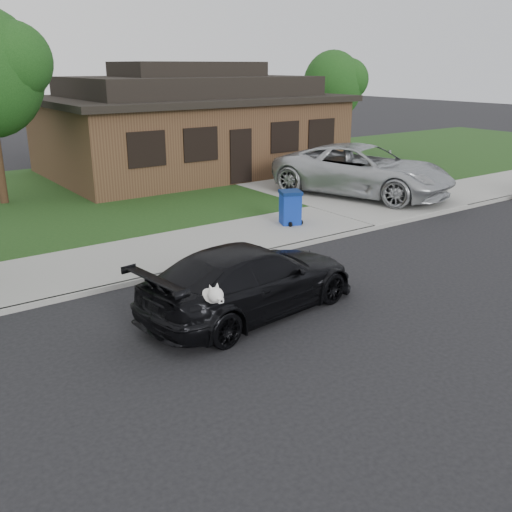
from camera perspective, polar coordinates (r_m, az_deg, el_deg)
ground at (r=12.45m, az=11.69°, el=-3.75°), size 120.00×120.00×0.00m
sidewalk at (r=16.02m, az=-1.38°, el=1.92°), size 60.00×3.00×0.12m
curb at (r=14.86m, az=1.87°, el=0.57°), size 60.00×0.12×0.12m
lawn at (r=22.89m, az=-12.78°, el=6.56°), size 60.00×13.00×0.13m
driveway at (r=23.41m, az=3.95°, el=7.25°), size 4.50×13.00×0.14m
sedan at (r=11.09m, az=-0.56°, el=-2.37°), size 4.93×2.54×1.37m
minivan at (r=21.16m, az=10.64°, el=8.44°), size 4.96×7.09×1.80m
recycling_bin at (r=17.05m, az=3.45°, el=4.90°), size 0.79×0.79×1.00m
house at (r=26.09m, az=-6.62°, el=12.92°), size 12.60×8.60×4.65m
tree_1 at (r=30.33m, az=8.00°, el=16.63°), size 3.15×3.00×5.25m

